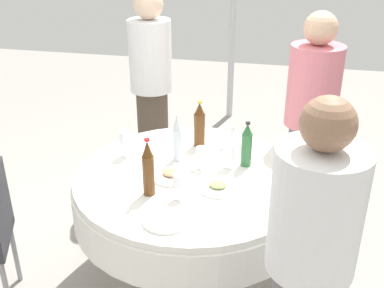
{
  "coord_description": "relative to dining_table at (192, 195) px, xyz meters",
  "views": [
    {
      "loc": [
        -0.51,
        2.28,
        2.06
      ],
      "look_at": [
        0.0,
        0.0,
        0.93
      ],
      "focal_mm": 43.28,
      "sensor_mm": 36.0,
      "label": 1
    }
  ],
  "objects": [
    {
      "name": "wine_glass_left",
      "position": [
        -0.04,
        -0.07,
        0.25
      ],
      "size": [
        0.06,
        0.06,
        0.14
      ],
      "color": "white",
      "rests_on": "dining_table"
    },
    {
      "name": "plate_mid",
      "position": [
        0.02,
        0.48,
        0.16
      ],
      "size": [
        0.24,
        0.24,
        0.02
      ],
      "color": "white",
      "rests_on": "dining_table"
    },
    {
      "name": "wine_glass_east",
      "position": [
        -0.16,
        -0.42,
        0.24
      ],
      "size": [
        0.06,
        0.06,
        0.14
      ],
      "color": "white",
      "rests_on": "dining_table"
    },
    {
      "name": "plate_north",
      "position": [
        -0.17,
        0.14,
        0.16
      ],
      "size": [
        0.21,
        0.21,
        0.04
      ],
      "color": "white",
      "rests_on": "dining_table"
    },
    {
      "name": "wine_glass_right",
      "position": [
        0.45,
        -0.14,
        0.27
      ],
      "size": [
        0.07,
        0.07,
        0.16
      ],
      "color": "white",
      "rests_on": "dining_table"
    },
    {
      "name": "bottle_brown_rear",
      "position": [
        0.18,
        0.26,
        0.3
      ],
      "size": [
        0.06,
        0.06,
        0.33
      ],
      "color": "#593314",
      "rests_on": "dining_table"
    },
    {
      "name": "bottle_green_east",
      "position": [
        -0.29,
        -0.17,
        0.28
      ],
      "size": [
        0.06,
        0.06,
        0.28
      ],
      "color": "#2D6B38",
      "rests_on": "dining_table"
    },
    {
      "name": "dining_table",
      "position": [
        0.0,
        0.0,
        0.0
      ],
      "size": [
        1.39,
        1.39,
        0.74
      ],
      "color": "white",
      "rests_on": "ground_plane"
    },
    {
      "name": "wine_glass_west",
      "position": [
        0.01,
        0.28,
        0.26
      ],
      "size": [
        0.07,
        0.07,
        0.15
      ],
      "color": "white",
      "rests_on": "dining_table"
    },
    {
      "name": "bottle_brown_far",
      "position": [
        0.04,
        -0.38,
        0.29
      ],
      "size": [
        0.07,
        0.07,
        0.31
      ],
      "color": "#593314",
      "rests_on": "dining_table"
    },
    {
      "name": "person_far",
      "position": [
        0.6,
        -1.16,
        0.26
      ],
      "size": [
        0.34,
        0.34,
        1.61
      ],
      "rotation": [
        0.0,
        0.0,
        3.62
      ],
      "color": "#4C3F33",
      "rests_on": "ground_plane"
    },
    {
      "name": "bottle_clear_south",
      "position": [
        0.13,
        -0.15,
        0.29
      ],
      "size": [
        0.06,
        0.06,
        0.3
      ],
      "color": "silver",
      "rests_on": "dining_table"
    },
    {
      "name": "knife_rear",
      "position": [
        0.37,
        0.26,
        0.15
      ],
      "size": [
        0.12,
        0.15,
        0.0
      ],
      "primitive_type": "cube",
      "rotation": [
        0.0,
        0.0,
        5.37
      ],
      "color": "silver",
      "rests_on": "dining_table"
    },
    {
      "name": "ground_plane",
      "position": [
        0.0,
        0.0,
        -0.59
      ],
      "size": [
        10.0,
        10.0,
        0.0
      ],
      "primitive_type": "plane",
      "color": "gray"
    },
    {
      "name": "wine_glass_outer",
      "position": [
        -0.19,
        -0.12,
        0.25
      ],
      "size": [
        0.07,
        0.07,
        0.14
      ],
      "color": "white",
      "rests_on": "dining_table"
    },
    {
      "name": "plate_west",
      "position": [
        0.1,
        0.06,
        0.16
      ],
      "size": [
        0.25,
        0.25,
        0.04
      ],
      "color": "white",
      "rests_on": "dining_table"
    },
    {
      "name": "person_rear",
      "position": [
        -0.64,
        0.81,
        0.22
      ],
      "size": [
        0.34,
        0.34,
        1.55
      ],
      "rotation": [
        0.0,
        0.0,
        0.67
      ],
      "color": "slate",
      "rests_on": "ground_plane"
    },
    {
      "name": "person_south",
      "position": [
        -0.66,
        -0.66,
        0.23
      ],
      "size": [
        0.34,
        0.34,
        1.58
      ],
      "rotation": [
        0.0,
        0.0,
        2.36
      ],
      "color": "slate",
      "rests_on": "ground_plane"
    },
    {
      "name": "tent_pole_main",
      "position": [
        0.16,
        -2.74,
        0.64
      ],
      "size": [
        0.07,
        0.07,
        2.46
      ],
      "primitive_type": "cylinder",
      "color": "#B2B5B7",
      "rests_on": "ground_plane"
    }
  ]
}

